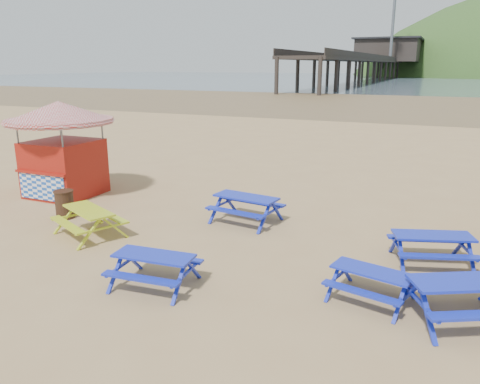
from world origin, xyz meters
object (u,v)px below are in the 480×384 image
at_px(picnic_table_blue_a, 246,209).
at_px(picnic_table_yellow, 89,223).
at_px(ice_cream_kiosk, 61,137).
at_px(litter_bin, 65,204).

height_order(picnic_table_blue_a, picnic_table_yellow, picnic_table_blue_a).
relative_size(picnic_table_blue_a, ice_cream_kiosk, 0.56).
bearing_deg(litter_bin, picnic_table_yellow, -27.69).
relative_size(picnic_table_yellow, ice_cream_kiosk, 0.60).
distance_m(picnic_table_blue_a, ice_cream_kiosk, 7.79).
relative_size(picnic_table_blue_a, picnic_table_yellow, 0.93).
relative_size(picnic_table_blue_a, litter_bin, 2.43).
xyz_separation_m(ice_cream_kiosk, litter_bin, (2.02, -2.19, -1.77)).
height_order(picnic_table_yellow, ice_cream_kiosk, ice_cream_kiosk).
bearing_deg(ice_cream_kiosk, picnic_table_blue_a, -1.69).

